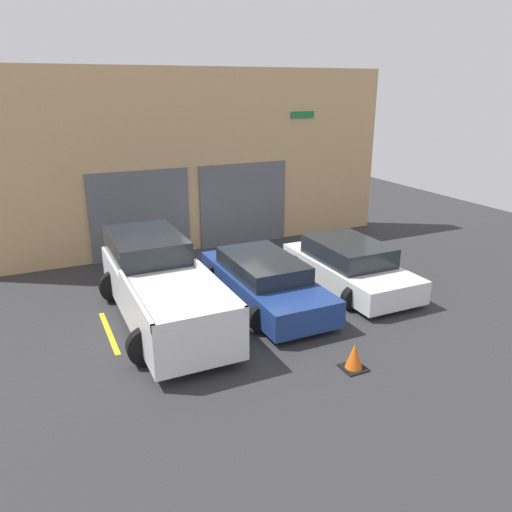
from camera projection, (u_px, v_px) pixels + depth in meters
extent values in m
plane|color=#2D2D30|center=(235.00, 278.00, 14.45)|extent=(28.00, 28.00, 0.00)
cube|color=tan|center=(195.00, 161.00, 16.32)|extent=(13.89, 0.60, 5.84)
cube|color=#595B60|center=(141.00, 215.00, 15.73)|extent=(3.16, 0.08, 2.80)
cube|color=#595B60|center=(244.00, 204.00, 17.16)|extent=(3.16, 0.08, 2.80)
cube|color=#197238|center=(302.00, 115.00, 17.12)|extent=(0.90, 0.03, 0.22)
cube|color=white|center=(164.00, 294.00, 11.55)|extent=(1.86, 5.53, 0.95)
cube|color=#1E2328|center=(146.00, 245.00, 12.60)|extent=(1.71, 2.49, 0.58)
cube|color=white|center=(135.00, 298.00, 9.94)|extent=(0.08, 3.04, 0.18)
cube|color=white|center=(218.00, 284.00, 10.66)|extent=(0.08, 3.04, 0.18)
cube|color=white|center=(202.00, 320.00, 9.03)|extent=(1.86, 0.08, 0.18)
cylinder|color=black|center=(115.00, 286.00, 12.78)|extent=(0.81, 0.22, 0.81)
cylinder|color=black|center=(177.00, 276.00, 13.44)|extent=(0.81, 0.22, 0.81)
cylinder|color=black|center=(147.00, 346.00, 9.85)|extent=(0.81, 0.22, 0.81)
cylinder|color=black|center=(224.00, 330.00, 10.51)|extent=(0.81, 0.22, 0.81)
cube|color=white|center=(349.00, 271.00, 13.73)|extent=(1.84, 4.26, 0.60)
cube|color=#1E2328|center=(348.00, 251.00, 13.64)|extent=(1.62, 2.34, 0.53)
cylinder|color=black|center=(299.00, 265.00, 14.57)|extent=(0.61, 0.22, 0.61)
cylinder|color=black|center=(346.00, 257.00, 15.23)|extent=(0.61, 0.22, 0.61)
cylinder|color=black|center=(353.00, 298.00, 12.31)|extent=(0.61, 0.22, 0.61)
cylinder|color=black|center=(404.00, 287.00, 12.96)|extent=(0.61, 0.22, 0.61)
cube|color=navy|center=(264.00, 285.00, 12.67)|extent=(1.75, 4.64, 0.63)
cube|color=#1E2328|center=(262.00, 265.00, 12.60)|extent=(1.54, 2.55, 0.42)
cylinder|color=black|center=(216.00, 276.00, 13.64)|extent=(0.68, 0.22, 0.68)
cylinder|color=black|center=(266.00, 268.00, 14.25)|extent=(0.68, 0.22, 0.68)
cylinder|color=black|center=(262.00, 318.00, 11.17)|extent=(0.68, 0.22, 0.68)
cylinder|color=black|center=(320.00, 306.00, 11.79)|extent=(0.68, 0.22, 0.68)
cube|color=gold|center=(109.00, 332.00, 11.25)|extent=(0.12, 2.20, 0.01)
cube|color=gold|center=(217.00, 311.00, 12.30)|extent=(0.12, 2.20, 0.01)
cube|color=gold|center=(308.00, 293.00, 13.34)|extent=(0.12, 2.20, 0.01)
cube|color=gold|center=(386.00, 278.00, 14.39)|extent=(0.12, 2.20, 0.01)
cube|color=black|center=(353.00, 368.00, 9.81)|extent=(0.47, 0.47, 0.03)
cone|color=orange|center=(354.00, 356.00, 9.73)|extent=(0.36, 0.36, 0.55)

